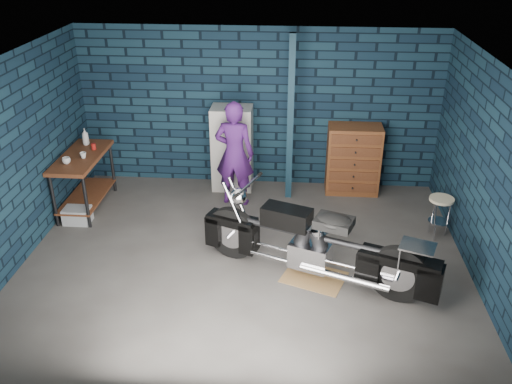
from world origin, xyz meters
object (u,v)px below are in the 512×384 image
at_px(storage_bin, 77,215).
at_px(workbench, 85,182).
at_px(locker, 232,149).
at_px(tool_chest, 353,160).
at_px(shop_stool, 439,217).
at_px(motorcycle, 316,239).
at_px(person, 234,154).

bearing_deg(storage_bin, workbench, 92.29).
height_order(locker, tool_chest, locker).
relative_size(locker, shop_stool, 2.28).
bearing_deg(workbench, shop_stool, -5.08).
bearing_deg(tool_chest, shop_stool, -50.96).
relative_size(locker, tool_chest, 1.24).
bearing_deg(storage_bin, tool_chest, 18.38).
height_order(motorcycle, locker, locker).
bearing_deg(person, storage_bin, 26.82).
xyz_separation_m(workbench, shop_stool, (5.44, -0.48, -0.14)).
xyz_separation_m(storage_bin, locker, (2.24, 1.42, 0.60)).
bearing_deg(shop_stool, tool_chest, 129.04).
distance_m(person, storage_bin, 2.61).
xyz_separation_m(workbench, locker, (2.26, 0.92, 0.27)).
bearing_deg(shop_stool, person, 164.48).
bearing_deg(tool_chest, locker, 180.00).
distance_m(storage_bin, tool_chest, 4.53).
relative_size(person, shop_stool, 2.71).
distance_m(motorcycle, storage_bin, 3.82).
height_order(tool_chest, shop_stool, tool_chest).
relative_size(workbench, motorcycle, 0.53).
height_order(person, tool_chest, person).
height_order(workbench, storage_bin, workbench).
bearing_deg(motorcycle, locker, 138.54).
relative_size(workbench, tool_chest, 1.20).
bearing_deg(shop_stool, locker, 156.16).
bearing_deg(person, locker, -72.95).
height_order(person, shop_stool, person).
bearing_deg(tool_chest, person, -164.13).
distance_m(motorcycle, person, 2.41).
xyz_separation_m(person, tool_chest, (1.94, 0.55, -0.28)).
xyz_separation_m(motorcycle, person, (-1.26, 2.03, 0.27)).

